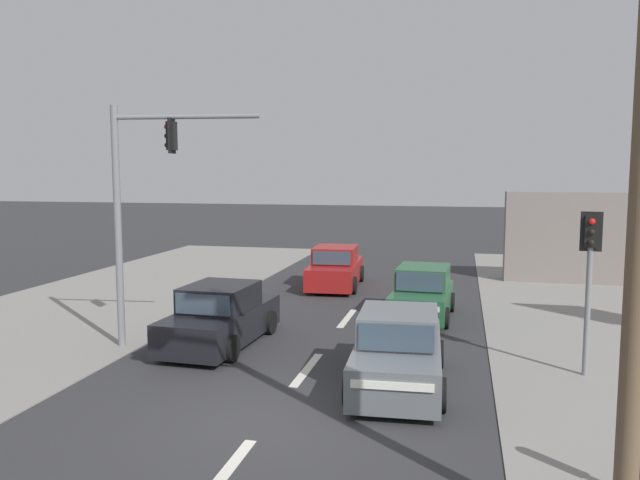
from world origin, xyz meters
TOP-DOWN VIEW (x-y plane):
  - ground_plane at (0.00, 0.00)m, footprint 140.00×140.00m
  - lane_dash_near at (0.00, -2.00)m, footprint 0.20×2.40m
  - lane_dash_mid at (0.00, 3.00)m, footprint 0.20×2.40m
  - lane_dash_far at (0.00, 8.00)m, footprint 0.20×2.40m
  - kerb_left_verge at (-8.50, 4.00)m, footprint 8.00×40.00m
  - utility_pole_foreground_right at (5.00, -2.92)m, footprint 3.78×0.51m
  - traffic_signal_mast at (-4.47, 3.82)m, footprint 3.68×0.52m
  - pedestal_signal_right_kerb at (5.96, 3.89)m, footprint 0.44×0.30m
  - sedan_crossing_left at (-2.63, 4.47)m, footprint 2.04×4.31m
  - sedan_oncoming_mid at (2.08, 2.42)m, footprint 2.05×4.31m
  - hatchback_oncoming_near at (2.18, 8.65)m, footprint 1.92×3.71m
  - sedan_kerbside_parked at (-1.37, 12.98)m, footprint 2.08×4.32m

SIDE VIEW (x-z plane):
  - ground_plane at x=0.00m, z-range 0.00..0.00m
  - lane_dash_near at x=0.00m, z-range 0.00..0.01m
  - lane_dash_mid at x=0.00m, z-range 0.00..0.01m
  - lane_dash_far at x=0.00m, z-range 0.00..0.01m
  - kerb_left_verge at x=-8.50m, z-range 0.00..0.02m
  - hatchback_oncoming_near at x=2.18m, z-range -0.06..1.47m
  - sedan_crossing_left at x=-2.63m, z-range -0.08..1.48m
  - sedan_oncoming_mid at x=2.08m, z-range -0.08..1.48m
  - sedan_kerbside_parked at x=-1.37m, z-range -0.08..1.48m
  - pedestal_signal_right_kerb at x=5.96m, z-range 0.64..4.20m
  - traffic_signal_mast at x=-4.47m, z-range 0.83..6.83m
  - utility_pole_foreground_right at x=5.00m, z-range 0.36..10.06m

